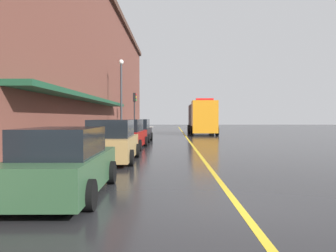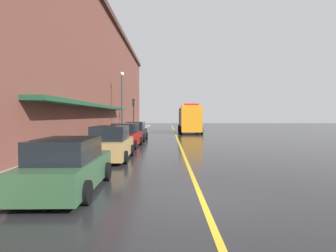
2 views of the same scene
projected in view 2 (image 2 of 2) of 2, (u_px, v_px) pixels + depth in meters
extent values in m
plane|color=#232326|center=(177.00, 136.00, 32.43)|extent=(112.00, 112.00, 0.00)
cube|color=gray|center=(123.00, 135.00, 32.45)|extent=(2.40, 70.00, 0.15)
cube|color=gold|center=(177.00, 136.00, 32.43)|extent=(0.16, 70.00, 0.01)
cube|color=brown|center=(62.00, 74.00, 31.21)|extent=(10.74, 64.00, 13.94)
cube|color=#472D23|center=(111.00, 13.00, 30.96)|extent=(0.40, 64.00, 0.60)
cube|color=#19472D|center=(98.00, 106.00, 23.34)|extent=(1.20, 22.40, 0.24)
cube|color=#2D5133|center=(70.00, 172.00, 8.60)|extent=(1.86, 4.49, 0.80)
cube|color=black|center=(67.00, 149.00, 8.36)|extent=(1.64, 2.48, 0.65)
cylinder|color=black|center=(57.00, 172.00, 9.97)|extent=(0.23, 0.64, 0.64)
cylinder|color=black|center=(108.00, 171.00, 10.01)|extent=(0.23, 0.64, 0.64)
cylinder|color=black|center=(17.00, 193.00, 7.22)|extent=(0.23, 0.64, 0.64)
cylinder|color=black|center=(87.00, 193.00, 7.25)|extent=(0.23, 0.64, 0.64)
cube|color=#A5844C|center=(112.00, 148.00, 14.79)|extent=(1.88, 4.55, 0.88)
cube|color=black|center=(111.00, 133.00, 14.53)|extent=(1.67, 2.51, 0.72)
cylinder|color=black|center=(101.00, 150.00, 16.19)|extent=(0.23, 0.64, 0.64)
cylinder|color=black|center=(132.00, 150.00, 16.21)|extent=(0.23, 0.64, 0.64)
cylinder|color=black|center=(87.00, 157.00, 13.39)|extent=(0.23, 0.64, 0.64)
cylinder|color=black|center=(126.00, 157.00, 13.41)|extent=(0.23, 0.64, 0.64)
cube|color=maroon|center=(127.00, 139.00, 20.79)|extent=(1.92, 4.96, 0.87)
cube|color=black|center=(126.00, 128.00, 20.52)|extent=(1.66, 2.75, 0.71)
cylinder|color=black|center=(120.00, 141.00, 22.35)|extent=(0.24, 0.65, 0.64)
cylinder|color=black|center=(142.00, 141.00, 22.28)|extent=(0.24, 0.65, 0.64)
cylinder|color=black|center=(110.00, 145.00, 19.33)|extent=(0.24, 0.65, 0.64)
cylinder|color=black|center=(136.00, 145.00, 19.25)|extent=(0.24, 0.65, 0.64)
cube|color=black|center=(137.00, 134.00, 26.66)|extent=(1.77, 4.61, 0.86)
cube|color=black|center=(136.00, 126.00, 26.41)|extent=(1.57, 2.55, 0.70)
cylinder|color=black|center=(130.00, 136.00, 28.11)|extent=(0.23, 0.64, 0.64)
cylinder|color=black|center=(147.00, 136.00, 28.08)|extent=(0.23, 0.64, 0.64)
cylinder|color=black|center=(125.00, 138.00, 25.27)|extent=(0.23, 0.64, 0.64)
cylinder|color=black|center=(144.00, 138.00, 25.24)|extent=(0.23, 0.64, 0.64)
cube|color=orange|center=(192.00, 119.00, 34.82)|extent=(2.56, 2.23, 3.28)
cube|color=#3F3F42|center=(190.00, 119.00, 38.94)|extent=(2.57, 5.40, 3.02)
cube|color=red|center=(192.00, 105.00, 34.76)|extent=(1.79, 0.60, 0.24)
cylinder|color=black|center=(202.00, 130.00, 34.95)|extent=(0.30, 1.00, 1.00)
cylinder|color=black|center=(182.00, 130.00, 34.95)|extent=(0.30, 1.00, 1.00)
cylinder|color=black|center=(199.00, 129.00, 38.32)|extent=(0.30, 1.00, 1.00)
cylinder|color=black|center=(180.00, 129.00, 38.32)|extent=(0.30, 1.00, 1.00)
cylinder|color=black|center=(198.00, 128.00, 40.50)|extent=(0.30, 1.00, 1.00)
cylinder|color=black|center=(180.00, 128.00, 40.50)|extent=(0.30, 1.00, 1.00)
cylinder|color=#4C4C51|center=(124.00, 132.00, 27.84)|extent=(0.07, 0.07, 1.05)
cube|color=black|center=(124.00, 126.00, 27.82)|extent=(0.14, 0.18, 0.28)
cylinder|color=#4C4C51|center=(41.00, 163.00, 9.70)|extent=(0.07, 0.07, 1.05)
cube|color=black|center=(41.00, 144.00, 9.68)|extent=(0.14, 0.18, 0.28)
cylinder|color=#33383D|center=(123.00, 106.00, 30.79)|extent=(0.18, 0.18, 6.50)
sphere|color=white|center=(123.00, 74.00, 30.66)|extent=(0.44, 0.44, 0.44)
cylinder|color=#232326|center=(134.00, 119.00, 35.70)|extent=(0.14, 0.14, 3.40)
cube|color=black|center=(134.00, 102.00, 35.62)|extent=(0.28, 0.36, 0.90)
sphere|color=red|center=(136.00, 100.00, 35.61)|extent=(0.16, 0.16, 0.16)
sphere|color=gold|center=(136.00, 102.00, 35.62)|extent=(0.16, 0.16, 0.16)
sphere|color=green|center=(136.00, 105.00, 35.63)|extent=(0.16, 0.16, 0.16)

